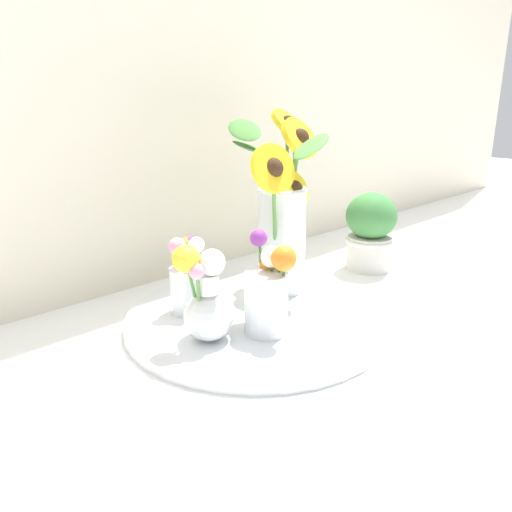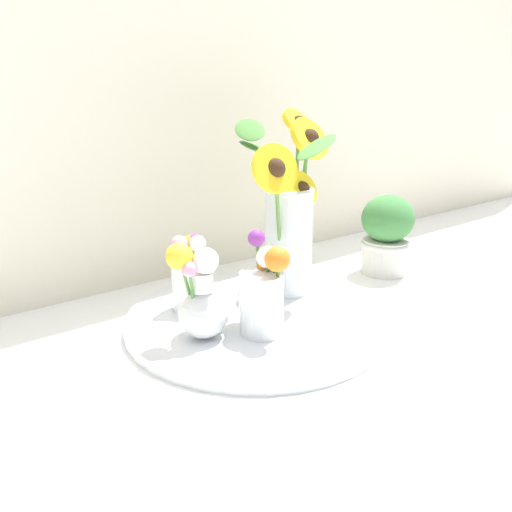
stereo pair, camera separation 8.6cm
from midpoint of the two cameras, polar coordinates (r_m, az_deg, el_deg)
ground_plane at (r=0.85m, az=-1.26°, el=-9.67°), size 6.00×6.00×0.00m
serving_tray at (r=0.91m, az=-2.75°, el=-7.23°), size 0.47×0.47×0.02m
mason_jar_sunflowers at (r=0.97m, az=0.55°, el=4.59°), size 0.27×0.18×0.36m
vase_small_center at (r=0.81m, az=-1.48°, el=-4.08°), size 0.08×0.10×0.17m
vase_bulb_right at (r=0.79m, az=-8.83°, el=-5.31°), size 0.09×0.08×0.16m
vase_small_back at (r=0.90m, az=-10.46°, el=-2.50°), size 0.07×0.06×0.14m
potted_plant at (r=1.19m, az=10.93°, el=2.90°), size 0.12×0.12×0.18m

